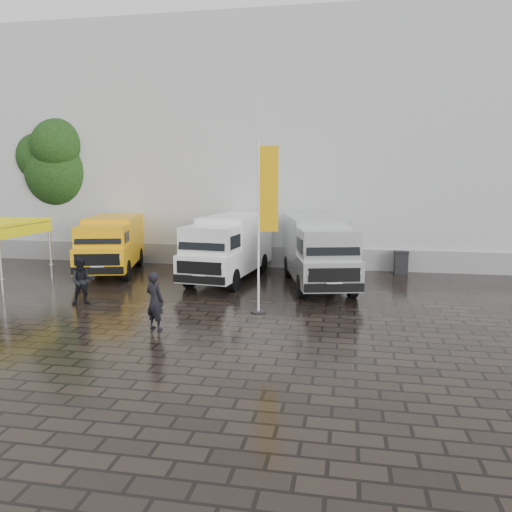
{
  "coord_description": "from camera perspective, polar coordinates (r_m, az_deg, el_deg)",
  "views": [
    {
      "loc": [
        3.03,
        -15.76,
        4.43
      ],
      "look_at": [
        -0.34,
        2.2,
        1.47
      ],
      "focal_mm": 35.0,
      "sensor_mm": 36.0,
      "label": 1
    }
  ],
  "objects": [
    {
      "name": "flagpole",
      "position": [
        15.87,
        0.95,
        4.55
      ],
      "size": [
        0.88,
        0.5,
        5.56
      ],
      "color": "black",
      "rests_on": "ground"
    },
    {
      "name": "van_silver",
      "position": [
        20.22,
        7.06,
        0.44
      ],
      "size": [
        3.58,
        6.66,
        2.75
      ],
      "primitive_type": null,
      "rotation": [
        0.0,
        0.0,
        0.24
      ],
      "color": "silver",
      "rests_on": "ground"
    },
    {
      "name": "tree",
      "position": [
        29.39,
        -20.92,
        9.48
      ],
      "size": [
        4.23,
        4.27,
        7.6
      ],
      "color": "black",
      "rests_on": "ground"
    },
    {
      "name": "van_yellow",
      "position": [
        23.67,
        -16.19,
        1.16
      ],
      "size": [
        3.46,
        5.87,
        2.54
      ],
      "primitive_type": null,
      "rotation": [
        0.0,
        0.0,
        0.26
      ],
      "color": "#FFB00D",
      "rests_on": "ground"
    },
    {
      "name": "hall_plinth",
      "position": [
        24.06,
        8.04,
        -0.29
      ],
      "size": [
        44.0,
        0.15,
        1.0
      ],
      "primitive_type": "cube",
      "color": "gray",
      "rests_on": "ground"
    },
    {
      "name": "wheelie_bin",
      "position": [
        23.71,
        16.25,
        -0.67
      ],
      "size": [
        0.62,
        0.62,
        1.03
      ],
      "primitive_type": "cube",
      "rotation": [
        0.0,
        0.0,
        0.0
      ],
      "color": "black",
      "rests_on": "ground"
    },
    {
      "name": "exhibition_hall",
      "position": [
        31.82,
        8.96,
        11.92
      ],
      "size": [
        44.0,
        16.0,
        12.0
      ],
      "primitive_type": "cube",
      "color": "silver",
      "rests_on": "ground"
    },
    {
      "name": "ground",
      "position": [
        16.65,
        -0.24,
        -6.22
      ],
      "size": [
        120.0,
        120.0,
        0.0
      ],
      "primitive_type": "plane",
      "color": "black",
      "rests_on": "ground"
    },
    {
      "name": "person_front",
      "position": [
        14.71,
        -11.49,
        -5.05
      ],
      "size": [
        0.73,
        0.61,
        1.71
      ],
      "primitive_type": "imported",
      "rotation": [
        0.0,
        0.0,
        2.75
      ],
      "color": "black",
      "rests_on": "ground"
    },
    {
      "name": "person_tent",
      "position": [
        18.24,
        -19.24,
        -2.73
      ],
      "size": [
        0.99,
        0.92,
        1.64
      ],
      "primitive_type": "imported",
      "rotation": [
        0.0,
        0.0,
        0.48
      ],
      "color": "black",
      "rests_on": "ground"
    },
    {
      "name": "van_white",
      "position": [
        21.3,
        -3.14,
        0.89
      ],
      "size": [
        2.79,
        6.46,
        2.72
      ],
      "primitive_type": null,
      "rotation": [
        0.0,
        0.0,
        -0.11
      ],
      "color": "white",
      "rests_on": "ground"
    }
  ]
}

